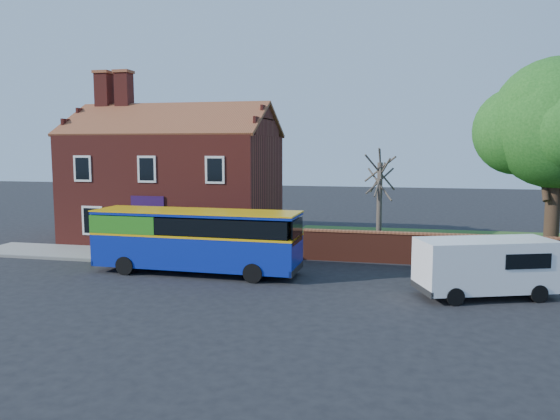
# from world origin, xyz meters

# --- Properties ---
(ground) EXTENTS (120.00, 120.00, 0.00)m
(ground) POSITION_xyz_m (0.00, 0.00, 0.00)
(ground) COLOR black
(ground) RESTS_ON ground
(pavement) EXTENTS (18.00, 3.50, 0.12)m
(pavement) POSITION_xyz_m (-7.00, 5.75, 0.06)
(pavement) COLOR gray
(pavement) RESTS_ON ground
(kerb) EXTENTS (18.00, 0.15, 0.14)m
(kerb) POSITION_xyz_m (-7.00, 4.00, 0.07)
(kerb) COLOR slate
(kerb) RESTS_ON ground
(grass_strip) EXTENTS (26.00, 12.00, 0.04)m
(grass_strip) POSITION_xyz_m (13.00, 13.00, 0.02)
(grass_strip) COLOR #426B28
(grass_strip) RESTS_ON ground
(shop_building) EXTENTS (12.30, 8.13, 10.50)m
(shop_building) POSITION_xyz_m (-7.02, 11.50, 3.41)
(shop_building) COLOR maroon
(shop_building) RESTS_ON ground
(boundary_wall) EXTENTS (22.00, 0.38, 1.60)m
(boundary_wall) POSITION_xyz_m (13.00, 7.00, 0.81)
(boundary_wall) COLOR maroon
(boundary_wall) RESTS_ON ground
(bus) EXTENTS (9.67, 2.70, 2.93)m
(bus) POSITION_xyz_m (-2.59, 2.80, 1.67)
(bus) COLOR #0E249B
(bus) RESTS_ON ground
(van_near) EXTENTS (5.59, 3.72, 2.28)m
(van_near) POSITION_xyz_m (10.18, 1.42, 1.28)
(van_near) COLOR white
(van_near) RESTS_ON ground
(large_tree) EXTENTS (8.58, 6.79, 10.46)m
(large_tree) POSITION_xyz_m (14.80, 10.56, 6.85)
(large_tree) COLOR black
(large_tree) RESTS_ON ground
(bare_tree) EXTENTS (2.05, 2.45, 5.48)m
(bare_tree) POSITION_xyz_m (5.77, 8.99, 2.81)
(bare_tree) COLOR #4C4238
(bare_tree) RESTS_ON ground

